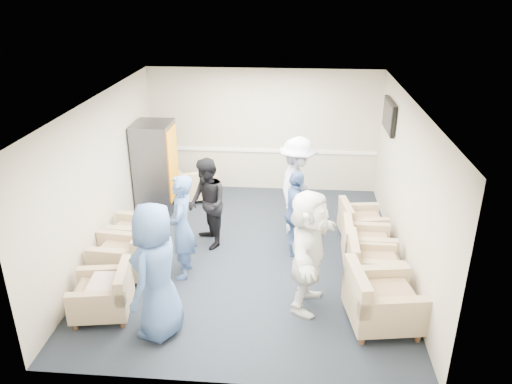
# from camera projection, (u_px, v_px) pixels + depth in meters

# --- Properties ---
(floor) EXTENTS (6.00, 6.00, 0.00)m
(floor) POSITION_uv_depth(u_px,v_px,m) (251.00, 255.00, 8.67)
(floor) COLOR black
(floor) RESTS_ON ground
(ceiling) EXTENTS (6.00, 6.00, 0.00)m
(ceiling) POSITION_uv_depth(u_px,v_px,m) (250.00, 101.00, 7.60)
(ceiling) COLOR white
(ceiling) RESTS_ON back_wall
(back_wall) EXTENTS (5.00, 0.02, 2.70)m
(back_wall) POSITION_uv_depth(u_px,v_px,m) (263.00, 131.00, 10.88)
(back_wall) COLOR beige
(back_wall) RESTS_ON floor
(front_wall) EXTENTS (5.00, 0.02, 2.70)m
(front_wall) POSITION_uv_depth(u_px,v_px,m) (225.00, 288.00, 5.39)
(front_wall) COLOR beige
(front_wall) RESTS_ON floor
(left_wall) EXTENTS (0.02, 6.00, 2.70)m
(left_wall) POSITION_uv_depth(u_px,v_px,m) (102.00, 178.00, 8.33)
(left_wall) COLOR beige
(left_wall) RESTS_ON floor
(right_wall) EXTENTS (0.02, 6.00, 2.70)m
(right_wall) POSITION_uv_depth(u_px,v_px,m) (407.00, 188.00, 7.95)
(right_wall) COLOR beige
(right_wall) RESTS_ON floor
(chair_rail) EXTENTS (4.98, 0.04, 0.06)m
(chair_rail) POSITION_uv_depth(u_px,v_px,m) (263.00, 151.00, 11.04)
(chair_rail) COLOR white
(chair_rail) RESTS_ON back_wall
(tv) EXTENTS (0.10, 1.00, 0.58)m
(tv) POSITION_uv_depth(u_px,v_px,m) (389.00, 116.00, 9.32)
(tv) COLOR black
(tv) RESTS_ON right_wall
(armchair_left_near) EXTENTS (0.90, 0.90, 0.63)m
(armchair_left_near) POSITION_uv_depth(u_px,v_px,m) (106.00, 295.00, 7.03)
(armchair_left_near) COLOR tan
(armchair_left_near) RESTS_ON floor
(armchair_left_mid) EXTENTS (0.93, 0.93, 0.70)m
(armchair_left_mid) POSITION_uv_depth(u_px,v_px,m) (128.00, 255.00, 7.98)
(armchair_left_mid) COLOR tan
(armchair_left_mid) RESTS_ON floor
(armchair_left_far) EXTENTS (0.95, 0.95, 0.69)m
(armchair_left_far) POSITION_uv_depth(u_px,v_px,m) (136.00, 238.00, 8.51)
(armchair_left_far) COLOR tan
(armchair_left_far) RESTS_ON floor
(armchair_right_near) EXTENTS (1.07, 1.07, 0.75)m
(armchair_right_near) POSITION_uv_depth(u_px,v_px,m) (379.00, 302.00, 6.79)
(armchair_right_near) COLOR tan
(armchair_right_near) RESTS_ON floor
(armchair_right_midnear) EXTENTS (0.83, 0.83, 0.65)m
(armchair_right_midnear) POSITION_uv_depth(u_px,v_px,m) (370.00, 265.00, 7.75)
(armchair_right_midnear) COLOR tan
(armchair_right_midnear) RESTS_ON floor
(armchair_right_midfar) EXTENTS (0.81, 0.81, 0.64)m
(armchair_right_midfar) POSITION_uv_depth(u_px,v_px,m) (364.00, 246.00, 8.29)
(armchair_right_midfar) COLOR tan
(armchair_right_midfar) RESTS_ON floor
(armchair_right_far) EXTENTS (0.86, 0.86, 0.61)m
(armchair_right_far) POSITION_uv_depth(u_px,v_px,m) (359.00, 224.00, 9.09)
(armchair_right_far) COLOR tan
(armchair_right_far) RESTS_ON floor
(armchair_corner) EXTENTS (1.02, 1.02, 0.61)m
(armchair_corner) POSITION_uv_depth(u_px,v_px,m) (197.00, 186.00, 10.72)
(armchair_corner) COLOR tan
(armchair_corner) RESTS_ON floor
(vending_machine) EXTENTS (0.74, 0.86, 1.82)m
(vending_machine) POSITION_uv_depth(u_px,v_px,m) (156.00, 167.00, 10.08)
(vending_machine) COLOR #515159
(vending_machine) RESTS_ON floor
(backpack) EXTENTS (0.32, 0.26, 0.48)m
(backpack) POSITION_uv_depth(u_px,v_px,m) (145.00, 253.00, 8.25)
(backpack) COLOR black
(backpack) RESTS_ON floor
(pillow) EXTENTS (0.41, 0.53, 0.14)m
(pillow) POSITION_uv_depth(u_px,v_px,m) (104.00, 285.00, 6.96)
(pillow) COLOR beige
(pillow) RESTS_ON armchair_left_near
(person_front_left) EXTENTS (0.81, 1.05, 1.89)m
(person_front_left) POSITION_uv_depth(u_px,v_px,m) (156.00, 272.00, 6.43)
(person_front_left) COLOR #3D5B94
(person_front_left) RESTS_ON floor
(person_mid_left) EXTENTS (0.44, 0.64, 1.71)m
(person_mid_left) POSITION_uv_depth(u_px,v_px,m) (182.00, 227.00, 7.77)
(person_mid_left) COLOR #3D5B94
(person_mid_left) RESTS_ON floor
(person_back_left) EXTENTS (0.91, 0.98, 1.62)m
(person_back_left) POSITION_uv_depth(u_px,v_px,m) (207.00, 204.00, 8.67)
(person_back_left) COLOR black
(person_back_left) RESTS_ON floor
(person_back_right) EXTENTS (0.96, 1.33, 1.86)m
(person_back_right) POSITION_uv_depth(u_px,v_px,m) (297.00, 187.00, 9.06)
(person_back_right) COLOR white
(person_back_right) RESTS_ON floor
(person_mid_right) EXTENTS (0.44, 0.92, 1.53)m
(person_mid_right) POSITION_uv_depth(u_px,v_px,m) (295.00, 214.00, 8.42)
(person_mid_right) COLOR #3D5B94
(person_mid_right) RESTS_ON floor
(person_front_right) EXTENTS (0.89, 1.77, 1.83)m
(person_front_right) POSITION_uv_depth(u_px,v_px,m) (308.00, 251.00, 6.99)
(person_front_right) COLOR white
(person_front_right) RESTS_ON floor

